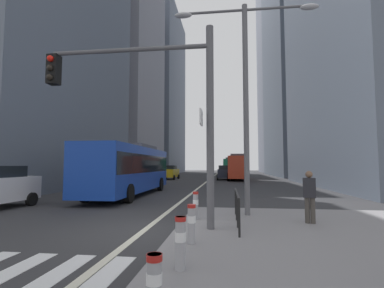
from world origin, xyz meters
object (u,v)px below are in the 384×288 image
(traffic_signal_gantry, at_px, (153,96))
(bollard_right, at_px, (192,222))
(bollard_back, at_px, (196,204))
(city_bus_red_receding, at_px, (237,166))
(city_bus_red_distant, at_px, (230,166))
(city_bus_blue_oncoming, at_px, (130,167))
(car_oncoming_mid, at_px, (170,172))
(car_receding_near, at_px, (224,172))
(pedestrian_walking, at_px, (310,194))
(car_oncoming_far, at_px, (155,173))
(bollard_left, at_px, (180,240))
(street_lamp_post, at_px, (246,78))
(bollard_front, at_px, (154,282))
(car_receding_far, at_px, (227,169))

(traffic_signal_gantry, distance_m, bollard_right, 4.01)
(bollard_back, bearing_deg, bollard_right, -85.36)
(city_bus_red_receding, distance_m, city_bus_red_distant, 17.58)
(city_bus_blue_oncoming, relative_size, city_bus_red_receding, 1.07)
(city_bus_blue_oncoming, relative_size, car_oncoming_mid, 2.59)
(car_receding_near, height_order, pedestrian_walking, car_receding_near)
(city_bus_red_distant, relative_size, pedestrian_walking, 6.88)
(city_bus_blue_oncoming, height_order, city_bus_red_receding, same)
(car_oncoming_far, height_order, bollard_left, car_oncoming_far)
(street_lamp_post, xyz_separation_m, bollard_left, (-1.54, -5.69, -4.62))
(street_lamp_post, bearing_deg, bollard_right, -111.10)
(car_oncoming_far, relative_size, bollard_front, 5.87)
(bollard_left, bearing_deg, bollard_back, 93.18)
(car_oncoming_far, bearing_deg, traffic_signal_gantry, -75.67)
(street_lamp_post, bearing_deg, pedestrian_walking, -34.09)
(city_bus_red_receding, bearing_deg, bollard_front, -93.44)
(car_oncoming_far, xyz_separation_m, pedestrian_walking, (11.74, -26.05, 0.06))
(traffic_signal_gantry, bearing_deg, bollard_left, -66.77)
(car_oncoming_mid, distance_m, traffic_signal_gantry, 31.70)
(bollard_left, relative_size, pedestrian_walking, 0.56)
(bollard_front, bearing_deg, bollard_right, 89.37)
(car_receding_far, xyz_separation_m, car_oncoming_far, (-9.00, -30.96, 0.00))
(car_oncoming_far, height_order, bollard_right, car_oncoming_far)
(car_receding_near, bearing_deg, bollard_front, -90.67)
(bollard_front, bearing_deg, city_bus_red_distant, 88.47)
(street_lamp_post, distance_m, bollard_front, 8.81)
(bollard_back, bearing_deg, city_bus_red_distant, 88.01)
(city_bus_red_distant, distance_m, car_receding_far, 9.75)
(city_bus_blue_oncoming, distance_m, bollard_left, 14.17)
(car_receding_near, xyz_separation_m, bollard_back, (-0.62, -29.37, -0.33))
(traffic_signal_gantry, xyz_separation_m, pedestrian_walking, (4.79, 1.18, -3.01))
(car_receding_far, height_order, traffic_signal_gantry, traffic_signal_gantry)
(city_bus_red_distant, distance_m, traffic_signal_gantry, 48.63)
(bollard_back, relative_size, pedestrian_walking, 0.56)
(street_lamp_post, bearing_deg, car_receding_far, 90.91)
(city_bus_red_receding, height_order, city_bus_red_distant, same)
(traffic_signal_gantry, bearing_deg, car_oncoming_mid, 100.66)
(city_bus_red_distant, distance_m, bollard_back, 47.15)
(traffic_signal_gantry, bearing_deg, city_bus_blue_oncoming, 112.95)
(pedestrian_walking, bearing_deg, bollard_front, -119.79)
(car_receding_far, height_order, bollard_front, car_receding_far)
(car_oncoming_mid, xyz_separation_m, bollard_front, (7.18, -35.85, -0.42))
(bollard_front, distance_m, bollard_left, 1.59)
(city_bus_red_distant, relative_size, bollard_back, 12.28)
(traffic_signal_gantry, xyz_separation_m, bollard_left, (1.39, -3.25, -3.41))
(car_receding_near, height_order, car_oncoming_far, same)
(car_receding_near, bearing_deg, car_oncoming_mid, 178.14)
(car_receding_near, relative_size, street_lamp_post, 0.56)
(car_oncoming_mid, xyz_separation_m, bollard_left, (7.23, -34.26, -0.33))
(car_oncoming_mid, distance_m, car_oncoming_far, 3.94)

